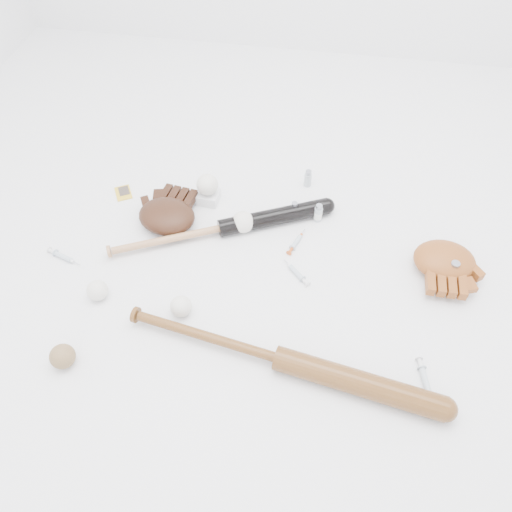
% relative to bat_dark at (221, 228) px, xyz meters
% --- Properties ---
extents(bat_dark, '(0.81, 0.43, 0.06)m').
position_rel_bat_dark_xyz_m(bat_dark, '(0.00, 0.00, 0.00)').
color(bat_dark, black).
rests_on(bat_dark, ground).
extents(bat_wood, '(1.01, 0.23, 0.07)m').
position_rel_bat_dark_xyz_m(bat_wood, '(0.28, -0.49, 0.01)').
color(bat_wood, brown).
rests_on(bat_wood, ground).
extents(glove_dark, '(0.28, 0.28, 0.09)m').
position_rel_bat_dark_xyz_m(glove_dark, '(-0.21, 0.01, 0.01)').
color(glove_dark, '#32190E').
rests_on(glove_dark, ground).
extents(glove_tan, '(0.25, 0.25, 0.09)m').
position_rel_bat_dark_xyz_m(glove_tan, '(0.78, -0.03, 0.01)').
color(glove_tan, brown).
rests_on(glove_tan, ground).
extents(trading_card, '(0.09, 0.10, 0.00)m').
position_rel_bat_dark_xyz_m(trading_card, '(-0.43, 0.15, -0.03)').
color(trading_card, gold).
rests_on(trading_card, ground).
extents(pedestal, '(0.08, 0.08, 0.04)m').
position_rel_bat_dark_xyz_m(pedestal, '(-0.09, 0.16, -0.01)').
color(pedestal, white).
rests_on(pedestal, ground).
extents(baseball_on_pedestal, '(0.08, 0.08, 0.08)m').
position_rel_bat_dark_xyz_m(baseball_on_pedestal, '(-0.09, 0.16, 0.05)').
color(baseball_on_pedestal, white).
rests_on(baseball_on_pedestal, pedestal).
extents(baseball_left, '(0.07, 0.07, 0.07)m').
position_rel_bat_dark_xyz_m(baseball_left, '(-0.34, -0.34, 0.00)').
color(baseball_left, white).
rests_on(baseball_left, ground).
extents(baseball_upper, '(0.08, 0.08, 0.08)m').
position_rel_bat_dark_xyz_m(baseball_upper, '(0.07, 0.03, 0.01)').
color(baseball_upper, white).
rests_on(baseball_upper, ground).
extents(baseball_mid, '(0.07, 0.07, 0.07)m').
position_rel_bat_dark_xyz_m(baseball_mid, '(-0.06, -0.36, 0.00)').
color(baseball_mid, white).
rests_on(baseball_mid, ground).
extents(baseball_aged, '(0.08, 0.08, 0.08)m').
position_rel_bat_dark_xyz_m(baseball_aged, '(-0.35, -0.59, 0.01)').
color(baseball_aged, olive).
rests_on(baseball_aged, ground).
extents(syringe_0, '(0.16, 0.08, 0.02)m').
position_rel_bat_dark_xyz_m(syringe_0, '(-0.53, -0.21, -0.02)').
color(syringe_0, '#ADBCC6').
rests_on(syringe_0, ground).
extents(syringe_1, '(0.12, 0.12, 0.02)m').
position_rel_bat_dark_xyz_m(syringe_1, '(0.29, -0.14, -0.02)').
color(syringe_1, '#ADBCC6').
rests_on(syringe_1, ground).
extents(syringe_2, '(0.07, 0.14, 0.02)m').
position_rel_bat_dark_xyz_m(syringe_2, '(0.27, -0.00, -0.02)').
color(syringe_2, '#ADBCC6').
rests_on(syringe_2, ground).
extents(syringe_3, '(0.06, 0.17, 0.02)m').
position_rel_bat_dark_xyz_m(syringe_3, '(0.71, -0.47, -0.02)').
color(syringe_3, '#ADBCC6').
rests_on(syringe_3, ground).
extents(vial_0, '(0.03, 0.03, 0.07)m').
position_rel_bat_dark_xyz_m(vial_0, '(0.25, 0.13, 0.01)').
color(vial_0, '#ADB7BE').
rests_on(vial_0, ground).
extents(vial_1, '(0.03, 0.03, 0.07)m').
position_rel_bat_dark_xyz_m(vial_1, '(0.28, 0.31, 0.01)').
color(vial_1, '#ADB7BE').
rests_on(vial_1, ground).
extents(vial_2, '(0.03, 0.03, 0.08)m').
position_rel_bat_dark_xyz_m(vial_2, '(0.34, 0.13, 0.01)').
color(vial_2, '#ADB7BE').
rests_on(vial_2, ground).
extents(vial_3, '(0.04, 0.04, 0.09)m').
position_rel_bat_dark_xyz_m(vial_3, '(0.81, -0.07, 0.01)').
color(vial_3, '#ADB7BE').
rests_on(vial_3, ground).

